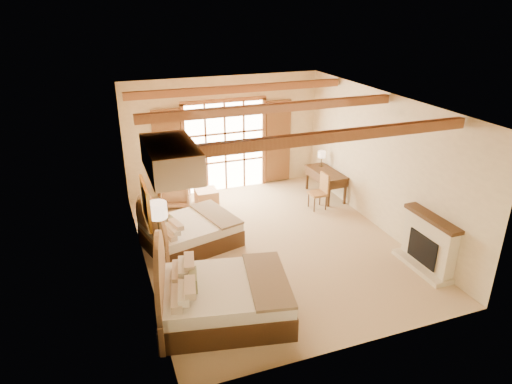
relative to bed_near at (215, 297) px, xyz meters
name	(u,v)px	position (x,y,z in m)	size (l,w,h in m)	color
floor	(270,244)	(1.85, 2.08, -0.44)	(7.00, 7.00, 0.00)	#C7AF86
wall_back	(224,134)	(1.85, 5.58, 1.16)	(5.50, 5.50, 0.00)	beige
wall_left	(139,195)	(-0.90, 2.08, 1.16)	(7.00, 7.00, 0.00)	beige
wall_right	(382,162)	(4.60, 2.08, 1.16)	(7.00, 7.00, 0.00)	beige
ceiling	(272,102)	(1.85, 2.08, 2.76)	(7.00, 7.00, 0.00)	#BC6E34
ceiling_beams	(272,108)	(1.85, 2.08, 2.64)	(5.39, 4.60, 0.18)	#9B6638
french_doors	(225,147)	(1.85, 5.52, 0.81)	(3.95, 0.08, 2.60)	white
fireplace	(428,246)	(4.44, 0.08, 0.07)	(0.46, 1.40, 1.16)	beige
painting	(146,203)	(-0.86, 1.33, 1.31)	(0.06, 0.95, 0.75)	#EDB849
canopy_valance	(171,158)	(-0.55, 0.08, 2.51)	(0.70, 1.40, 0.45)	beige
bed_near	(215,297)	(0.00, 0.00, 0.00)	(2.51, 2.07, 1.45)	#472B15
bed_far	(185,231)	(0.03, 2.64, -0.06)	(2.26, 1.89, 1.26)	#472B15
nightstand	(168,281)	(-0.63, 0.99, -0.17)	(0.45, 0.45, 0.53)	#472B15
floor_lamp	(158,215)	(-0.65, 1.45, 0.98)	(0.35, 0.35, 1.67)	#382C17
armchair	(176,193)	(0.28, 4.89, -0.10)	(0.72, 0.74, 0.67)	tan
ottoman	(206,197)	(1.04, 4.65, -0.23)	(0.56, 0.56, 0.41)	tan
desk	(326,183)	(4.27, 4.04, -0.04)	(0.65, 1.40, 0.74)	#472B15
desk_chair	(318,198)	(3.71, 3.40, -0.14)	(0.43, 0.43, 0.95)	#9B6532
desk_lamp	(322,155)	(4.33, 4.48, 0.62)	(0.21, 0.21, 0.43)	#382C17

